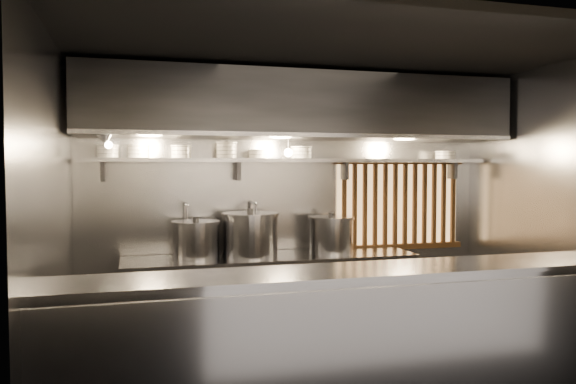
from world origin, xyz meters
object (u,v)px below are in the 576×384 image
heat_lamp (105,139)px  stock_pot_right (331,234)px  stock_pot_mid (196,239)px  pendant_bulb (288,152)px  stock_pot_left (250,234)px

heat_lamp → stock_pot_right: (2.27, 0.33, -0.97)m
stock_pot_mid → stock_pot_right: 1.43m
pendant_bulb → stock_pot_right: pendant_bulb is taller
stock_pot_right → stock_pot_mid: bearing=-179.8°
pendant_bulb → stock_pot_mid: size_ratio=0.34×
pendant_bulb → stock_pot_left: pendant_bulb is taller
stock_pot_left → stock_pot_right: (0.89, 0.02, -0.03)m
stock_pot_left → stock_pot_mid: 0.55m
heat_lamp → stock_pot_left: heat_lamp is taller
heat_lamp → stock_pot_mid: bearing=21.2°
stock_pot_mid → heat_lamp: bearing=-158.8°
heat_lamp → stock_pot_left: 1.70m
heat_lamp → stock_pot_right: 2.49m
pendant_bulb → stock_pot_mid: (-0.97, -0.03, -0.87)m
heat_lamp → stock_pot_left: size_ratio=0.52×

